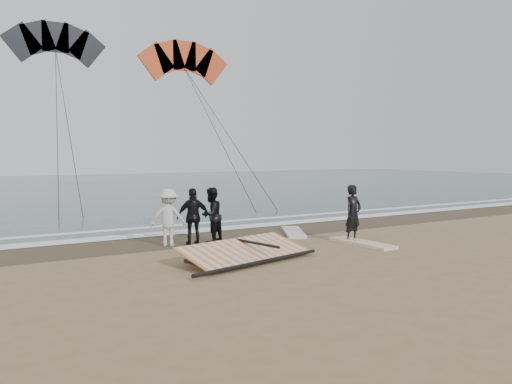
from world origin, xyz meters
TOP-DOWN VIEW (x-y plane):
  - ground at (0.00, 0.00)m, footprint 120.00×120.00m
  - sea at (0.00, 33.00)m, footprint 120.00×54.00m
  - wet_sand at (0.00, 4.50)m, footprint 120.00×2.80m
  - foam_near at (0.00, 5.90)m, footprint 120.00×0.90m
  - foam_far at (0.00, 7.60)m, footprint 120.00×0.45m
  - man_main at (2.28, 1.29)m, footprint 0.74×0.55m
  - board_white at (2.20, 0.78)m, footprint 0.81×2.37m
  - board_cream at (1.61, 3.63)m, footprint 1.66×2.36m
  - trio_cluster at (-2.44, 3.54)m, footprint 2.59×1.19m
  - sail_rig at (-2.19, 0.73)m, footprint 4.12×2.47m
  - kite_red at (5.05, 21.47)m, footprint 7.28×6.17m
  - kite_dark at (-2.60, 25.34)m, footprint 7.43×7.14m

SIDE VIEW (x-z plane):
  - ground at x=0.00m, z-range 0.00..0.00m
  - wet_sand at x=0.00m, z-range 0.00..0.01m
  - sea at x=0.00m, z-range 0.00..0.02m
  - foam_near at x=0.00m, z-range 0.02..0.03m
  - foam_far at x=0.00m, z-range 0.02..0.03m
  - board_white at x=2.20m, z-range 0.00..0.09m
  - board_cream at x=1.61m, z-range 0.00..0.10m
  - sail_rig at x=-2.19m, z-range -0.05..0.44m
  - trio_cluster at x=-2.44m, z-range -0.01..1.77m
  - man_main at x=2.28m, z-range 0.00..1.84m
  - kite_red at x=5.05m, z-range 1.47..16.43m
  - kite_dark at x=-2.60m, z-range 1.41..18.70m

